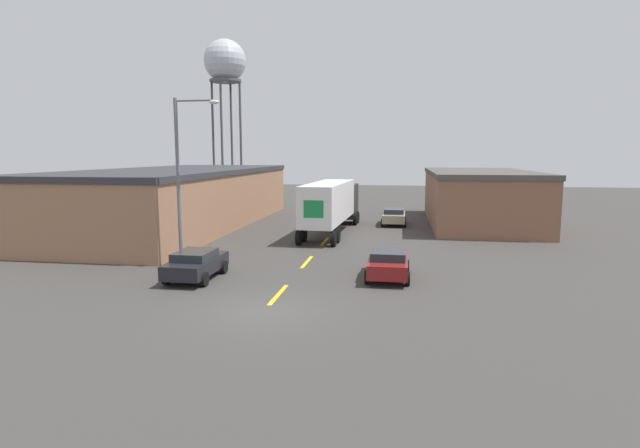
% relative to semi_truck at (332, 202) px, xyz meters
% --- Properties ---
extents(ground_plane, '(160.00, 160.00, 0.00)m').
position_rel_semi_truck_xyz_m(ground_plane, '(0.04, -20.00, -2.38)').
color(ground_plane, '#3D3A38').
extents(road_centerline, '(0.20, 16.65, 0.01)m').
position_rel_semi_truck_xyz_m(road_centerline, '(0.04, -10.88, -2.38)').
color(road_centerline, yellow).
rests_on(road_centerline, ground_plane).
extents(warehouse_left, '(11.51, 29.75, 4.85)m').
position_rel_semi_truck_xyz_m(warehouse_left, '(-13.42, 1.50, 0.05)').
color(warehouse_left, '#9E7051').
rests_on(warehouse_left, ground_plane).
extents(warehouse_right, '(8.54, 18.52, 4.65)m').
position_rel_semi_truck_xyz_m(warehouse_right, '(12.00, 7.11, -0.05)').
color(warehouse_right, brown).
rests_on(warehouse_right, ground_plane).
extents(semi_truck, '(3.27, 13.62, 3.98)m').
position_rel_semi_truck_xyz_m(semi_truck, '(0.00, 0.00, 0.00)').
color(semi_truck, black).
rests_on(semi_truck, ground_plane).
extents(parked_car_left_near, '(2.10, 4.18, 1.42)m').
position_rel_semi_truck_xyz_m(parked_car_left_near, '(-4.62, -15.57, -1.61)').
color(parked_car_left_near, black).
rests_on(parked_car_left_near, ground_plane).
extents(parked_car_right_far, '(2.10, 4.18, 1.42)m').
position_rel_semi_truck_xyz_m(parked_car_right_far, '(4.69, 5.00, -1.61)').
color(parked_car_right_far, tan).
rests_on(parked_car_right_far, ground_plane).
extents(parked_car_right_near, '(2.10, 4.18, 1.42)m').
position_rel_semi_truck_xyz_m(parked_car_right_near, '(4.69, -13.90, -1.61)').
color(parked_car_right_near, maroon).
rests_on(parked_car_right_near, ground_plane).
extents(water_tower, '(5.17, 5.17, 20.04)m').
position_rel_semi_truck_xyz_m(water_tower, '(-16.49, 22.62, 14.68)').
color(water_tower, '#47474C').
rests_on(water_tower, ground_plane).
extents(street_lamp, '(2.52, 0.32, 9.01)m').
position_rel_semi_truck_xyz_m(street_lamp, '(-6.29, -13.04, 2.78)').
color(street_lamp, slate).
rests_on(street_lamp, ground_plane).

